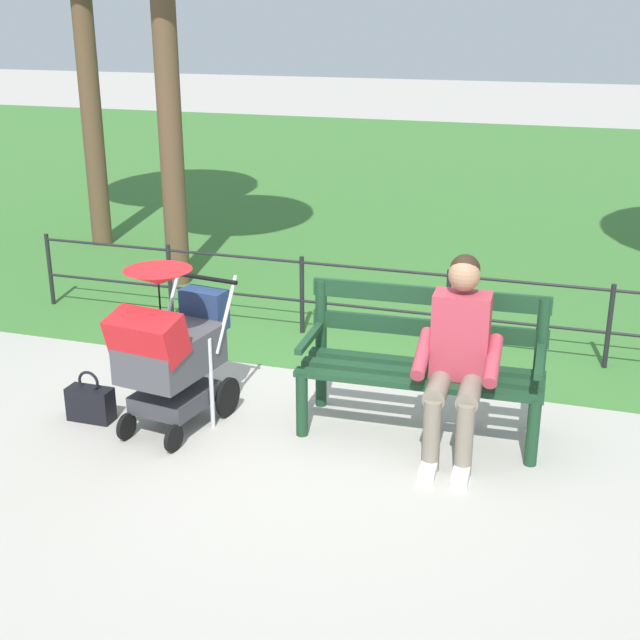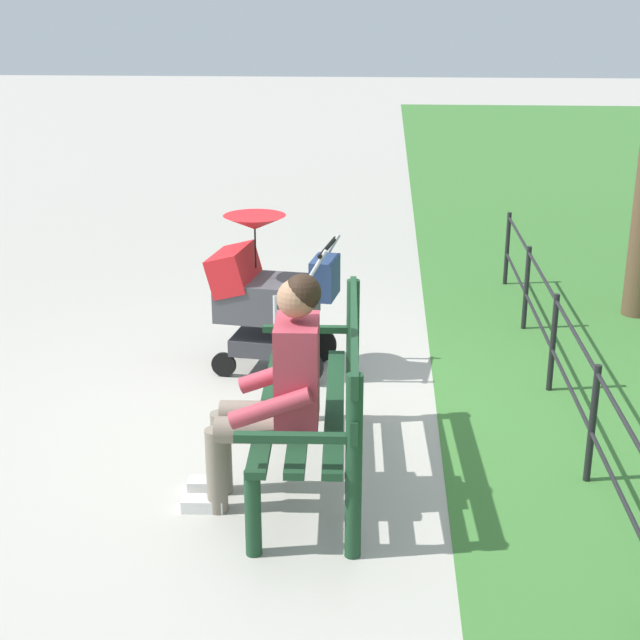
{
  "view_description": "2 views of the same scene",
  "coord_description": "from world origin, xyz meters",
  "views": [
    {
      "loc": [
        -1.7,
        5.13,
        2.71
      ],
      "look_at": [
        -0.03,
        -0.05,
        0.73
      ],
      "focal_mm": 48.32,
      "sensor_mm": 36.0,
      "label": 1
    },
    {
      "loc": [
        -5.28,
        -0.43,
        2.53
      ],
      "look_at": [
        -0.01,
        -0.05,
        0.7
      ],
      "focal_mm": 51.13,
      "sensor_mm": 36.0,
      "label": 2
    }
  ],
  "objects": [
    {
      "name": "ground_plane",
      "position": [
        0.0,
        0.0,
        0.0
      ],
      "size": [
        60.0,
        60.0,
        0.0
      ],
      "primitive_type": "plane",
      "color": "#ADA89E"
    },
    {
      "name": "park_bench",
      "position": [
        -0.73,
        -0.12,
        0.53
      ],
      "size": [
        1.62,
        0.66,
        0.96
      ],
      "color": "#193D23",
      "rests_on": "ground"
    },
    {
      "name": "person_on_bench",
      "position": [
        -0.99,
        0.11,
        0.68
      ],
      "size": [
        0.55,
        0.74,
        1.28
      ],
      "color": "slate",
      "rests_on": "ground"
    },
    {
      "name": "stroller",
      "position": [
        0.88,
        0.4,
        0.59
      ],
      "size": [
        0.62,
        0.94,
        1.15
      ],
      "color": "black",
      "rests_on": "ground"
    },
    {
      "name": "handbag",
      "position": [
        1.48,
        0.47,
        0.13
      ],
      "size": [
        0.32,
        0.14,
        0.37
      ],
      "color": "black",
      "rests_on": "ground"
    },
    {
      "name": "park_fence",
      "position": [
        0.0,
        -1.6,
        0.42
      ],
      "size": [
        6.43,
        0.04,
        0.7
      ],
      "color": "black",
      "rests_on": "ground"
    }
  ]
}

